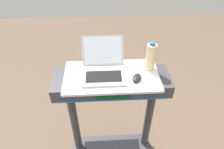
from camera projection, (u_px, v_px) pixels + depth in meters
The scene contains 4 objects.
desk_board at pixel (112, 76), 1.61m from camera, with size 0.71×0.38×0.02m, color silver.
laptop at pixel (103, 67), 1.60m from camera, with size 0.32×0.35×0.22m.
computer_mouse at pixel (137, 78), 1.55m from camera, with size 0.06×0.10×0.03m, color black.
water_bottle at pixel (151, 57), 1.59m from camera, with size 0.07×0.07×0.24m.
Camera 1 is at (-0.06, -0.51, 2.14)m, focal length 34.20 mm.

